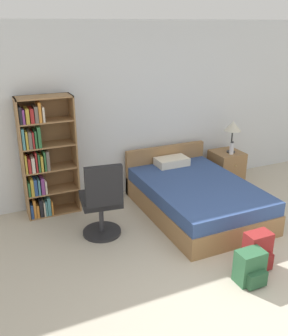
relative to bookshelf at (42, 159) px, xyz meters
name	(u,v)px	position (x,y,z in m)	size (l,w,h in m)	color
ground_plane	(279,320)	(1.53, -2.99, -0.83)	(14.00, 14.00, 0.00)	#BCB29E
wall_back	(138,111)	(1.53, 0.24, 0.47)	(9.00, 0.06, 2.60)	silver
bookshelf	(42,159)	(0.00, 0.00, 0.00)	(0.73, 0.32, 1.67)	olive
bed	(194,196)	(1.94, -0.81, -0.58)	(1.36, 2.01, 0.72)	olive
office_chair	(102,202)	(0.52, -0.95, -0.33)	(0.54, 0.61, 1.04)	#232326
nightstand	(226,167)	(2.99, -0.13, -0.55)	(0.47, 0.50, 0.55)	olive
table_lamp	(233,127)	(3.03, -0.17, 0.15)	(0.27, 0.27, 0.53)	#333333
water_bottle	(232,148)	(2.98, -0.24, -0.18)	(0.07, 0.07, 0.21)	silver
backpack_red	(258,251)	(1.89, -2.25, -0.63)	(0.29, 0.24, 0.42)	maroon
backpack_green	(250,268)	(1.64, -2.43, -0.65)	(0.29, 0.26, 0.36)	#2D603D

